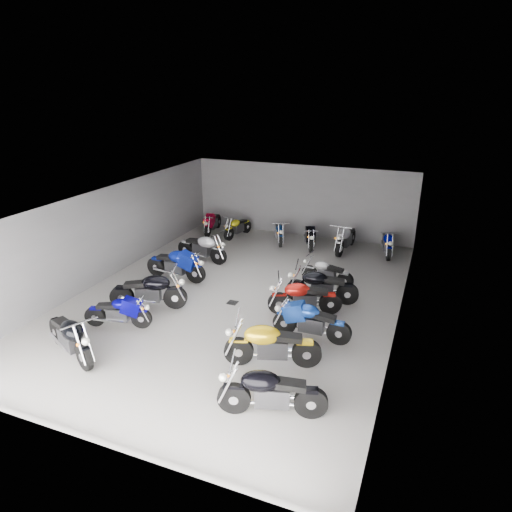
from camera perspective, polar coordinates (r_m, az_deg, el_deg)
The scene contains 23 objects.
ground at distance 15.01m, azimuth -2.17°, elevation -5.06°, with size 14.00×14.00×0.00m, color gray.
wall_back at distance 20.70m, azimuth 5.67°, elevation 6.90°, with size 10.00×0.10×3.20m, color slate.
wall_left at distance 16.95m, azimuth -17.92°, elevation 2.81°, with size 0.10×14.00×3.20m, color slate.
wall_right at distance 13.29m, azimuth 17.88°, elevation -2.11°, with size 0.10×14.00×3.20m, color slate.
ceiling at distance 13.91m, azimuth -2.35°, elevation 6.96°, with size 10.00×14.00×0.04m, color black.
drain_grate at distance 14.60m, azimuth -2.97°, elevation -5.83°, with size 0.32×0.32×0.01m, color black.
motorcycle_left_a at distance 12.57m, azimuth -22.24°, elevation -9.32°, with size 2.20×1.13×1.04m.
motorcycle_left_b at distance 13.59m, azimuth -16.79°, elevation -6.72°, with size 1.91×0.68×0.86m.
motorcycle_left_c at distance 14.40m, azimuth -13.21°, elevation -4.28°, with size 2.30×0.98×1.05m.
motorcycle_left_e at distance 16.29m, azimuth -9.93°, elevation -1.07°, with size 2.34×0.47×1.03m.
motorcycle_left_f at distance 17.88m, azimuth -6.72°, elevation 1.05°, with size 2.26×0.56×1.00m.
motorcycle_right_a at distance 9.85m, azimuth 1.86°, elevation -16.66°, with size 2.26×0.82×1.02m.
motorcycle_right_b at distance 11.32m, azimuth 1.92°, elevation -11.04°, with size 2.33×0.91×1.06m.
motorcycle_right_c at distance 12.52m, azimuth 6.83°, elevation -8.10°, with size 2.19×0.42×0.96m.
motorcycle_right_d at distance 13.78m, azimuth 5.99°, elevation -5.18°, with size 2.13×0.94×0.98m.
motorcycle_right_e at distance 14.55m, azimuth 8.15°, elevation -3.75°, with size 2.27×0.65×1.01m.
motorcycle_right_f at distance 15.89m, azimuth 8.81°, elevation -2.01°, with size 1.87×0.43×0.82m.
motorcycle_back_a at distance 21.31m, azimuth -5.47°, elevation 4.22°, with size 0.49×2.05×0.90m.
motorcycle_back_b at distance 20.63m, azimuth -2.32°, elevation 3.66°, with size 0.56×1.92×0.85m.
motorcycle_back_c at distance 19.91m, azimuth 2.93°, elevation 3.01°, with size 0.90×1.82×0.85m.
motorcycle_back_d at distance 19.43m, azimuth 6.68°, elevation 2.54°, with size 0.87×1.98×0.91m.
motorcycle_back_e at distance 19.16m, azimuth 11.14°, elevation 2.20°, with size 0.52×2.32×1.02m.
motorcycle_back_f at distance 19.17m, azimuth 16.08°, elevation 1.61°, with size 0.61×2.08×0.92m.
Camera 1 is at (5.53, -12.32, 6.56)m, focal length 32.00 mm.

